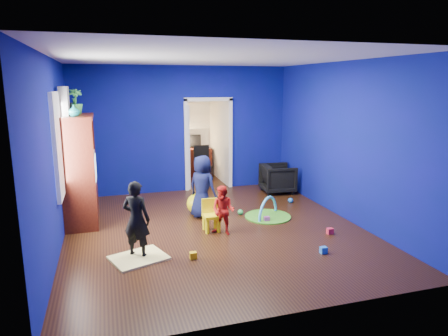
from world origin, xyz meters
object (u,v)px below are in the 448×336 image
object	(u,v)px
kid_chair	(211,217)
study_desk	(195,162)
child_black	(136,219)
play_mat	(268,216)
hopper_ball	(197,204)
vase	(74,111)
child_navy	(202,187)
toddler_red	(223,210)
folding_chair	(203,165)
armchair	(278,178)
crt_tv	(82,168)
tv_armoire	(80,170)

from	to	relation	value
kid_chair	study_desk	distance (m)	4.36
child_black	play_mat	bearing A→B (deg)	-124.35
hopper_ball	study_desk	distance (m)	3.39
vase	study_desk	xyz separation A→B (m)	(2.82, 3.52, -1.68)
child_navy	vase	size ratio (longest dim) A/B	6.21
toddler_red	play_mat	size ratio (longest dim) A/B	0.96
hopper_ball	play_mat	world-z (taller)	hopper_ball
hopper_ball	folding_chair	xyz separation A→B (m)	(0.71, 2.35, 0.26)
child_black	hopper_ball	xyz separation A→B (m)	(1.28, 1.67, -0.37)
play_mat	study_desk	distance (m)	3.96
armchair	toddler_red	distance (m)	2.94
play_mat	armchair	bearing A→B (deg)	59.97
child_black	folding_chair	world-z (taller)	child_black
play_mat	hopper_ball	bearing A→B (deg)	154.40
play_mat	study_desk	size ratio (longest dim) A/B	0.99
child_navy	play_mat	bearing A→B (deg)	-145.84
crt_tv	folding_chair	world-z (taller)	crt_tv
kid_chair	folding_chair	distance (m)	3.42
crt_tv	kid_chair	xyz separation A→B (m)	(2.10, -1.08, -0.77)
child_navy	folding_chair	world-z (taller)	child_navy
kid_chair	folding_chair	size ratio (longest dim) A/B	0.54
child_black	folding_chair	distance (m)	4.49
child_navy	crt_tv	size ratio (longest dim) A/B	1.71
vase	toddler_red	bearing A→B (deg)	-23.21
hopper_ball	kid_chair	xyz separation A→B (m)	(0.03, -0.99, 0.05)
crt_tv	play_mat	distance (m)	3.54
armchair	study_desk	size ratio (longest dim) A/B	0.83
toddler_red	play_mat	world-z (taller)	toddler_red
vase	crt_tv	bearing A→B (deg)	82.41
tv_armoire	folding_chair	world-z (taller)	tv_armoire
hopper_ball	folding_chair	world-z (taller)	folding_chair
child_navy	hopper_ball	xyz separation A→B (m)	(-0.05, 0.25, -0.40)
vase	child_navy	bearing A→B (deg)	-1.16
hopper_ball	child_navy	bearing A→B (deg)	-78.69
play_mat	folding_chair	xyz separation A→B (m)	(-0.54, 2.95, 0.45)
child_navy	play_mat	size ratio (longest dim) A/B	1.37
child_navy	vase	xyz separation A→B (m)	(-2.16, 0.04, 1.46)
child_black	child_navy	bearing A→B (deg)	-100.53
study_desk	kid_chair	bearing A→B (deg)	-98.98
toddler_red	hopper_ball	world-z (taller)	toddler_red
crt_tv	play_mat	xyz separation A→B (m)	(3.32, -0.69, -1.01)
vase	kid_chair	bearing A→B (deg)	-20.07
armchair	tv_armoire	xyz separation A→B (m)	(-4.27, -0.89, 0.65)
child_black	folding_chair	bearing A→B (deg)	-83.71
vase	tv_armoire	bearing A→B (deg)	90.00
child_black	hopper_ball	world-z (taller)	child_black
child_black	vase	bearing A→B (deg)	-27.81
child_navy	play_mat	distance (m)	1.37
child_navy	hopper_ball	size ratio (longest dim) A/B	2.97
child_navy	folding_chair	size ratio (longest dim) A/B	1.30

